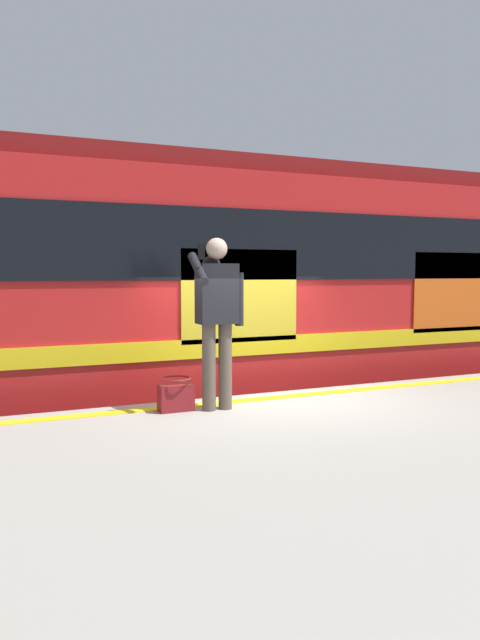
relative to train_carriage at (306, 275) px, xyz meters
The scene contains 8 objects.
ground_plane 3.80m from the train_carriage, 49.34° to the left, with size 26.13×26.13×0.00m, color #4C4742.
platform 5.33m from the train_carriage, 68.01° to the left, with size 17.42×4.88×1.14m, color #9E998E.
safety_line 3.38m from the train_carriage, 52.96° to the left, with size 17.07×0.16×0.01m, color yellow.
track_rail_near 3.14m from the train_carriage, 20.91° to the left, with size 22.64×0.08×0.16m, color slate.
track_rail_far 3.14m from the train_carriage, 21.25° to the right, with size 22.64×0.08×0.16m, color slate.
train_carriage is the anchor object (origin of this frame).
passenger 3.78m from the train_carriage, 46.30° to the left, with size 0.57×0.55×1.77m.
handbag 4.18m from the train_carriage, 40.98° to the left, with size 0.35×0.32×0.35m.
Camera 1 is at (2.92, 6.20, 2.57)m, focal length 33.18 mm.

